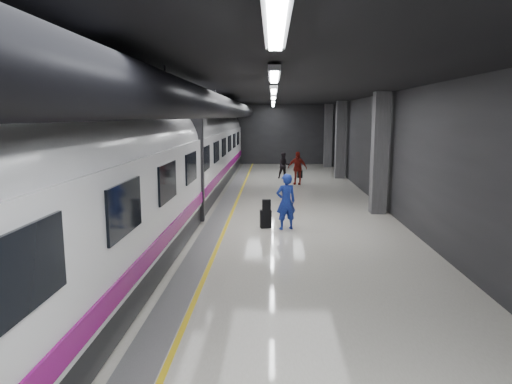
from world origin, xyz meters
TOP-DOWN VIEW (x-y plane):
  - ground at (0.00, 0.00)m, footprint 40.00×40.00m
  - platform_hall at (-0.29, 0.96)m, footprint 10.02×40.02m
  - train at (-3.25, -0.00)m, footprint 3.05×38.00m
  - traveler_main at (1.02, -0.66)m, footprint 0.77×0.63m
  - suitcase_main at (0.37, -0.50)m, footprint 0.40×0.29m
  - shoulder_bag at (0.39, -0.54)m, footprint 0.29×0.18m
  - traveler_far_a at (1.26, 11.56)m, footprint 0.88×0.75m
  - traveler_far_b at (1.91, 9.32)m, footprint 1.10×0.65m
  - suitcase_far at (2.22, 11.94)m, footprint 0.32×0.22m

SIDE VIEW (x-z plane):
  - ground at x=0.00m, z-range 0.00..0.00m
  - suitcase_far at x=2.22m, z-range 0.00..0.45m
  - suitcase_main at x=0.37m, z-range 0.00..0.59m
  - shoulder_bag at x=0.39m, z-range 0.59..0.95m
  - traveler_far_a at x=1.26m, z-range 0.00..1.55m
  - traveler_far_b at x=1.91m, z-range 0.00..1.76m
  - traveler_main at x=1.02m, z-range 0.00..1.81m
  - train at x=-3.25m, z-range 0.04..4.09m
  - platform_hall at x=-0.29m, z-range 1.28..5.79m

